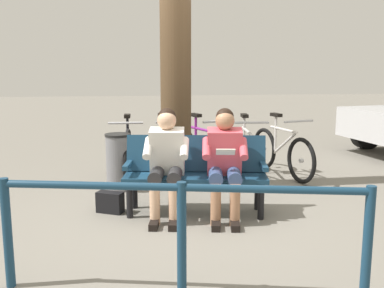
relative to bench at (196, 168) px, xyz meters
The scene contains 13 objects.
ground_plane 0.55m from the bench, 82.49° to the left, with size 40.00×40.00×0.00m, color slate.
bench is the anchor object (origin of this frame).
person_reading 0.40m from the bench, 143.81° to the left, with size 0.53×0.81×1.20m.
person_companion 0.39m from the bench, 18.09° to the left, with size 0.53×0.81×1.20m.
handbag 1.05m from the bench, ahead, with size 0.30×0.14×0.24m, color black.
tree_trunk 1.88m from the bench, 82.91° to the right, with size 0.41×0.41×4.16m, color #4C3823.
litter_bin 1.38m from the bench, 48.80° to the right, with size 0.34×0.34×0.76m.
bicycle_silver 2.17m from the bench, 134.92° to the right, with size 0.57×1.64×0.94m.
bicycle_green 1.78m from the bench, 122.90° to the right, with size 0.48×1.68×0.94m.
bicycle_blue 1.70m from the bench, 101.05° to the right, with size 0.75×1.56×0.94m.
bicycle_purple 1.72m from the bench, 82.41° to the right, with size 0.49×1.66×0.94m.
bicycle_black 1.85m from the bench, 64.53° to the right, with size 0.48×1.68×0.94m.
railing_fence 1.89m from the bench, 79.20° to the left, with size 2.64×0.61×0.85m.
Camera 1 is at (0.64, 4.70, 1.67)m, focal length 41.82 mm.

